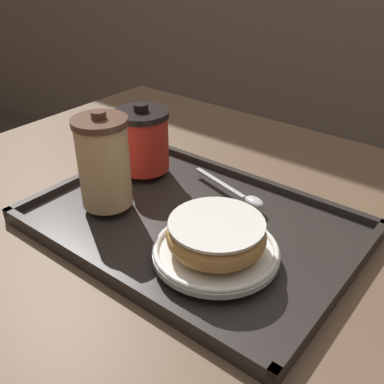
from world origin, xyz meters
name	(u,v)px	position (x,y,z in m)	size (l,w,h in m)	color
cafe_table	(189,291)	(0.00, 0.00, 0.55)	(1.07, 0.89, 0.70)	brown
serving_tray	(192,224)	(0.02, -0.02, 0.71)	(0.47, 0.33, 0.02)	#282321
coffee_cup_front	(104,162)	(-0.10, -0.07, 0.80)	(0.08, 0.08, 0.15)	#E0B784
coffee_cup_rear	(143,140)	(-0.14, 0.05, 0.78)	(0.09, 0.09, 0.12)	red
plate_with_chocolate_donut	(216,251)	(0.11, -0.08, 0.73)	(0.17, 0.17, 0.01)	white
donut_chocolate_glazed	(216,234)	(0.11, -0.08, 0.76)	(0.13, 0.13, 0.04)	tan
spoon	(244,196)	(0.06, 0.07, 0.73)	(0.15, 0.06, 0.01)	silver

